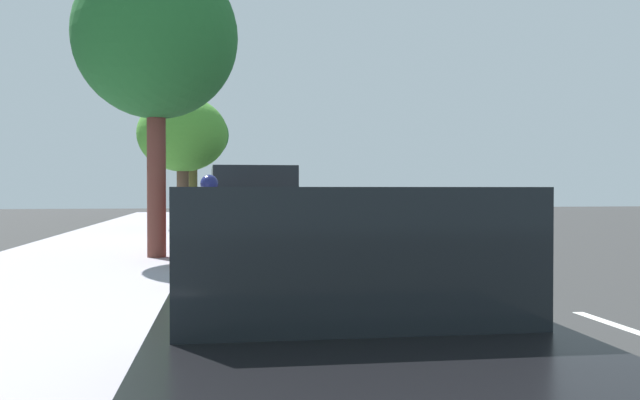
{
  "coord_description": "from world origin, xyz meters",
  "views": [
    {
      "loc": [
        1.69,
        18.66,
        1.51
      ],
      "look_at": [
        0.23,
        9.37,
        1.36
      ],
      "focal_mm": 37.43,
      "sensor_mm": 36.0,
      "label": 1
    }
  ],
  "objects_px": {
    "street_tree_mid_block": "(183,135)",
    "street_tree_far_end": "(156,38)",
    "bicycle_at_curb": "(223,270)",
    "street_tree_near_cyclist": "(193,136)",
    "parked_pickup_dark_blue_nearest": "(229,201)",
    "parked_sedan_grey_second": "(231,207)",
    "cyclist_with_backpack": "(208,220)",
    "fire_hydrant": "(196,212)",
    "parked_suv_red_far": "(251,212)",
    "parked_sedan_black_farthest": "(328,327)",
    "parked_suv_silver_mid": "(236,204)"
  },
  "relations": [
    {
      "from": "fire_hydrant",
      "to": "parked_suv_silver_mid",
      "type": "bearing_deg",
      "value": 104.89
    },
    {
      "from": "parked_sedan_grey_second",
      "to": "street_tree_far_end",
      "type": "height_order",
      "value": "street_tree_far_end"
    },
    {
      "from": "parked_suv_red_far",
      "to": "parked_sedan_black_farthest",
      "type": "bearing_deg",
      "value": 89.23
    },
    {
      "from": "parked_pickup_dark_blue_nearest",
      "to": "parked_sedan_grey_second",
      "type": "distance_m",
      "value": 8.26
    },
    {
      "from": "parked_suv_silver_mid",
      "to": "bicycle_at_curb",
      "type": "xyz_separation_m",
      "value": [
        0.57,
        13.35,
        -0.67
      ]
    },
    {
      "from": "parked_suv_silver_mid",
      "to": "parked_sedan_black_farthest",
      "type": "height_order",
      "value": "parked_suv_silver_mid"
    },
    {
      "from": "cyclist_with_backpack",
      "to": "parked_suv_red_far",
      "type": "bearing_deg",
      "value": -100.92
    },
    {
      "from": "street_tree_near_cyclist",
      "to": "street_tree_mid_block",
      "type": "bearing_deg",
      "value": 90.0
    },
    {
      "from": "parked_suv_red_far",
      "to": "cyclist_with_backpack",
      "type": "height_order",
      "value": "parked_suv_red_far"
    },
    {
      "from": "cyclist_with_backpack",
      "to": "street_tree_near_cyclist",
      "type": "relative_size",
      "value": 0.3
    },
    {
      "from": "bicycle_at_curb",
      "to": "street_tree_near_cyclist",
      "type": "relative_size",
      "value": 0.24
    },
    {
      "from": "bicycle_at_curb",
      "to": "street_tree_far_end",
      "type": "relative_size",
      "value": 0.23
    },
    {
      "from": "parked_sedan_grey_second",
      "to": "street_tree_far_end",
      "type": "xyz_separation_m",
      "value": [
        1.82,
        15.34,
        3.79
      ]
    },
    {
      "from": "bicycle_at_curb",
      "to": "street_tree_mid_block",
      "type": "xyz_separation_m",
      "value": [
        1.28,
        -15.05,
        3.12
      ]
    },
    {
      "from": "parked_suv_silver_mid",
      "to": "cyclist_with_backpack",
      "type": "bearing_deg",
      "value": 86.48
    },
    {
      "from": "cyclist_with_backpack",
      "to": "bicycle_at_curb",
      "type": "bearing_deg",
      "value": 116.77
    },
    {
      "from": "parked_sedan_grey_second",
      "to": "street_tree_far_end",
      "type": "distance_m",
      "value": 15.9
    },
    {
      "from": "cyclist_with_backpack",
      "to": "fire_hydrant",
      "type": "relative_size",
      "value": 2.06
    },
    {
      "from": "parked_suv_red_far",
      "to": "parked_sedan_black_farthest",
      "type": "distance_m",
      "value": 10.94
    },
    {
      "from": "parked_pickup_dark_blue_nearest",
      "to": "parked_suv_silver_mid",
      "type": "xyz_separation_m",
      "value": [
        0.05,
        14.44,
        0.13
      ]
    },
    {
      "from": "street_tree_near_cyclist",
      "to": "street_tree_mid_block",
      "type": "xyz_separation_m",
      "value": [
        0.0,
        10.94,
        -0.85
      ]
    },
    {
      "from": "bicycle_at_curb",
      "to": "street_tree_far_end",
      "type": "xyz_separation_m",
      "value": [
        1.28,
        -4.2,
        4.18
      ]
    },
    {
      "from": "street_tree_mid_block",
      "to": "fire_hydrant",
      "type": "xyz_separation_m",
      "value": [
        -0.38,
        -3.81,
        -2.91
      ]
    },
    {
      "from": "bicycle_at_curb",
      "to": "cyclist_with_backpack",
      "type": "height_order",
      "value": "cyclist_with_backpack"
    },
    {
      "from": "bicycle_at_curb",
      "to": "street_tree_mid_block",
      "type": "height_order",
      "value": "street_tree_mid_block"
    },
    {
      "from": "parked_suv_silver_mid",
      "to": "street_tree_mid_block",
      "type": "relative_size",
      "value": 1.01
    },
    {
      "from": "parked_suv_red_far",
      "to": "parked_pickup_dark_blue_nearest",
      "type": "bearing_deg",
      "value": -89.92
    },
    {
      "from": "bicycle_at_curb",
      "to": "street_tree_mid_block",
      "type": "relative_size",
      "value": 0.29
    },
    {
      "from": "parked_sedan_grey_second",
      "to": "parked_pickup_dark_blue_nearest",
      "type": "bearing_deg",
      "value": -90.57
    },
    {
      "from": "cyclist_with_backpack",
      "to": "street_tree_far_end",
      "type": "height_order",
      "value": "street_tree_far_end"
    },
    {
      "from": "parked_pickup_dark_blue_nearest",
      "to": "bicycle_at_curb",
      "type": "xyz_separation_m",
      "value": [
        0.63,
        27.79,
        -0.54
      ]
    },
    {
      "from": "bicycle_at_curb",
      "to": "cyclist_with_backpack",
      "type": "relative_size",
      "value": 0.8
    },
    {
      "from": "bicycle_at_curb",
      "to": "street_tree_near_cyclist",
      "type": "bearing_deg",
      "value": -87.19
    },
    {
      "from": "parked_suv_red_far",
      "to": "street_tree_far_end",
      "type": "xyz_separation_m",
      "value": [
        1.94,
        0.81,
        3.52
      ]
    },
    {
      "from": "parked_pickup_dark_blue_nearest",
      "to": "parked_sedan_grey_second",
      "type": "xyz_separation_m",
      "value": [
        0.08,
        8.26,
        -0.15
      ]
    },
    {
      "from": "street_tree_far_end",
      "to": "street_tree_mid_block",
      "type": "bearing_deg",
      "value": -90.0
    },
    {
      "from": "cyclist_with_backpack",
      "to": "street_tree_mid_block",
      "type": "height_order",
      "value": "street_tree_mid_block"
    },
    {
      "from": "parked_suv_silver_mid",
      "to": "bicycle_at_curb",
      "type": "bearing_deg",
      "value": 87.54
    },
    {
      "from": "parked_sedan_grey_second",
      "to": "parked_sedan_black_farthest",
      "type": "height_order",
      "value": "same"
    },
    {
      "from": "street_tree_near_cyclist",
      "to": "street_tree_far_end",
      "type": "relative_size",
      "value": 0.95
    },
    {
      "from": "parked_pickup_dark_blue_nearest",
      "to": "cyclist_with_backpack",
      "type": "xyz_separation_m",
      "value": [
        0.85,
        27.35,
        0.16
      ]
    },
    {
      "from": "parked_suv_red_far",
      "to": "street_tree_near_cyclist",
      "type": "xyz_separation_m",
      "value": [
        1.94,
        -20.99,
        3.31
      ]
    },
    {
      "from": "parked_sedan_grey_second",
      "to": "bicycle_at_curb",
      "type": "distance_m",
      "value": 19.54
    },
    {
      "from": "parked_sedan_grey_second",
      "to": "street_tree_near_cyclist",
      "type": "xyz_separation_m",
      "value": [
        1.82,
        -6.46,
        3.58
      ]
    },
    {
      "from": "street_tree_mid_block",
      "to": "street_tree_far_end",
      "type": "height_order",
      "value": "street_tree_far_end"
    },
    {
      "from": "parked_pickup_dark_blue_nearest",
      "to": "parked_sedan_grey_second",
      "type": "bearing_deg",
      "value": 89.43
    },
    {
      "from": "parked_suv_red_far",
      "to": "fire_hydrant",
      "type": "bearing_deg",
      "value": -83.61
    },
    {
      "from": "parked_suv_silver_mid",
      "to": "parked_sedan_grey_second",
      "type": "bearing_deg",
      "value": -89.72
    },
    {
      "from": "parked_sedan_grey_second",
      "to": "parked_suv_silver_mid",
      "type": "xyz_separation_m",
      "value": [
        -0.03,
        6.19,
        0.27
      ]
    },
    {
      "from": "street_tree_far_end",
      "to": "parked_suv_silver_mid",
      "type": "bearing_deg",
      "value": -101.43
    }
  ]
}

